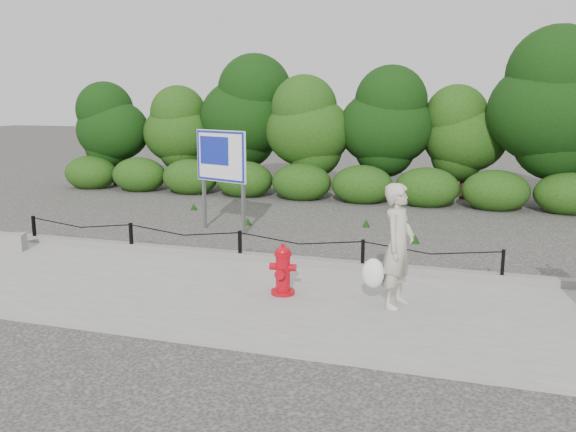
{
  "coord_description": "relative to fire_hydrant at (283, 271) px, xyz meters",
  "views": [
    {
      "loc": [
        4.52,
        -11.04,
        3.36
      ],
      "look_at": [
        0.95,
        0.2,
        1.0
      ],
      "focal_mm": 38.0,
      "sensor_mm": 36.0,
      "label": 1
    }
  ],
  "objects": [
    {
      "name": "treeline",
      "position": [
        -0.14,
        10.72,
        2.12
      ],
      "size": [
        20.29,
        3.95,
        5.2
      ],
      "color": "black",
      "rests_on": "ground"
    },
    {
      "name": "curb",
      "position": [
        -1.49,
        1.84,
        -0.34
      ],
      "size": [
        14.0,
        0.22,
        0.14
      ],
      "primitive_type": "cube",
      "color": "slate",
      "rests_on": "sidewalk"
    },
    {
      "name": "chain_barrier",
      "position": [
        -1.49,
        1.79,
        -0.03
      ],
      "size": [
        10.06,
        0.06,
        0.6
      ],
      "color": "black",
      "rests_on": "sidewalk"
    },
    {
      "name": "ground",
      "position": [
        -1.49,
        1.79,
        -0.49
      ],
      "size": [
        90.0,
        90.0,
        0.0
      ],
      "primitive_type": "plane",
      "color": "#2D2B28",
      "rests_on": "ground"
    },
    {
      "name": "fire_hydrant",
      "position": [
        0.0,
        0.0,
        0.0
      ],
      "size": [
        0.45,
        0.46,
        0.86
      ],
      "rotation": [
        0.0,
        0.0,
        0.07
      ],
      "color": "#BA0614",
      "rests_on": "sidewalk"
    },
    {
      "name": "sidewalk",
      "position": [
        -1.49,
        -0.21,
        -0.45
      ],
      "size": [
        14.0,
        4.0,
        0.08
      ],
      "primitive_type": "cube",
      "color": "gray",
      "rests_on": "ground"
    },
    {
      "name": "advertising_sign",
      "position": [
        -3.02,
        4.41,
        1.28
      ],
      "size": [
        1.5,
        0.6,
        2.51
      ],
      "rotation": [
        0.0,
        0.0,
        -0.34
      ],
      "color": "slate",
      "rests_on": "ground"
    },
    {
      "name": "pedestrian",
      "position": [
        1.86,
        -0.03,
        0.54
      ],
      "size": [
        0.84,
        0.8,
        1.96
      ],
      "rotation": [
        0.0,
        0.0,
        1.33
      ],
      "color": "#B9B59F",
      "rests_on": "sidewalk"
    }
  ]
}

